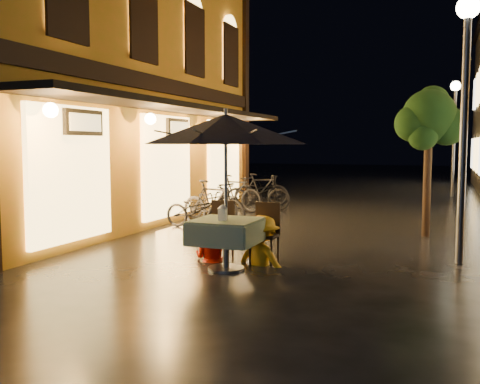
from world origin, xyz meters
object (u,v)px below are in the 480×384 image
at_px(table_lantern, 223,211).
at_px(person_orange, 213,218).
at_px(cafe_table, 226,232).
at_px(bicycle_0, 197,210).
at_px(streetlamp_near, 466,81).
at_px(patio_umbrella, 226,129).
at_px(person_yellow, 262,217).

height_order(table_lantern, person_orange, person_orange).
height_order(cafe_table, bicycle_0, bicycle_0).
bearing_deg(person_orange, bicycle_0, -52.82).
xyz_separation_m(streetlamp_near, patio_umbrella, (-3.36, -1.78, -0.77)).
distance_m(streetlamp_near, person_orange, 4.58).
bearing_deg(cafe_table, person_yellow, 55.67).
bearing_deg(bicycle_0, streetlamp_near, -103.94).
xyz_separation_m(streetlamp_near, table_lantern, (-3.36, -1.91, -2.00)).
bearing_deg(patio_umbrella, table_lantern, -90.00).
distance_m(patio_umbrella, person_orange, 1.62).
distance_m(cafe_table, bicycle_0, 4.15).
distance_m(patio_umbrella, person_yellow, 1.55).
bearing_deg(cafe_table, bicycle_0, 121.63).
bearing_deg(patio_umbrella, person_yellow, 55.67).
bearing_deg(table_lantern, bicycle_0, 120.74).
bearing_deg(person_yellow, cafe_table, 72.25).
xyz_separation_m(patio_umbrella, bicycle_0, (-2.18, 3.53, -1.72)).
bearing_deg(bicycle_0, patio_umbrella, -144.74).
bearing_deg(patio_umbrella, bicycle_0, 121.63).
distance_m(table_lantern, person_orange, 0.87).
bearing_deg(bicycle_0, cafe_table, -144.74).
bearing_deg(table_lantern, cafe_table, 90.00).
relative_size(cafe_table, bicycle_0, 0.61).
xyz_separation_m(streetlamp_near, bicycle_0, (-5.53, 1.75, -2.49)).
xyz_separation_m(table_lantern, person_yellow, (0.39, 0.70, -0.15)).
height_order(patio_umbrella, bicycle_0, patio_umbrella).
bearing_deg(person_orange, cafe_table, 136.79).
bearing_deg(person_yellow, patio_umbrella, 72.25).
xyz_separation_m(cafe_table, patio_umbrella, (0.00, -0.00, 1.56)).
height_order(streetlamp_near, person_orange, streetlamp_near).
distance_m(cafe_table, person_orange, 0.75).
bearing_deg(person_orange, streetlamp_near, -155.22).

